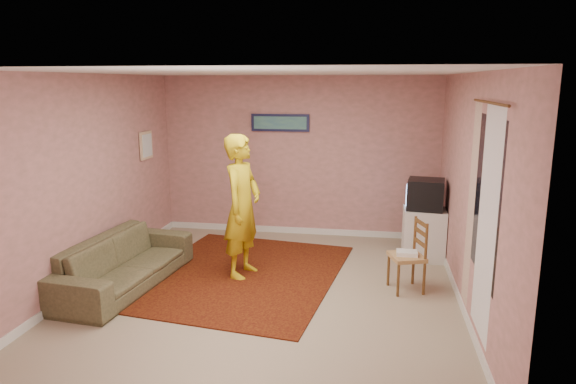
% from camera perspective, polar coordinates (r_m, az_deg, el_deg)
% --- Properties ---
extents(ground, '(5.00, 5.00, 0.00)m').
position_cam_1_polar(ground, '(6.35, -2.22, -11.02)').
color(ground, gray).
rests_on(ground, ground).
extents(wall_back, '(4.50, 0.02, 2.60)m').
position_cam_1_polar(wall_back, '(8.39, 1.20, 3.95)').
color(wall_back, tan).
rests_on(wall_back, ground).
extents(wall_front, '(4.50, 0.02, 2.60)m').
position_cam_1_polar(wall_front, '(3.64, -10.53, -7.32)').
color(wall_front, tan).
rests_on(wall_front, ground).
extents(wall_left, '(0.02, 5.00, 2.60)m').
position_cam_1_polar(wall_left, '(6.79, -21.26, 1.15)').
color(wall_left, tan).
rests_on(wall_left, ground).
extents(wall_right, '(0.02, 5.00, 2.60)m').
position_cam_1_polar(wall_right, '(5.93, 19.48, -0.22)').
color(wall_right, tan).
rests_on(wall_right, ground).
extents(ceiling, '(4.50, 5.00, 0.02)m').
position_cam_1_polar(ceiling, '(5.84, -2.44, 13.14)').
color(ceiling, silver).
rests_on(ceiling, wall_back).
extents(baseboard_back, '(4.50, 0.02, 0.10)m').
position_cam_1_polar(baseboard_back, '(8.65, 1.15, -4.29)').
color(baseboard_back, silver).
rests_on(baseboard_back, ground).
extents(baseboard_left, '(0.02, 5.00, 0.10)m').
position_cam_1_polar(baseboard_left, '(7.11, -20.41, -8.79)').
color(baseboard_left, silver).
rests_on(baseboard_left, ground).
extents(baseboard_right, '(0.02, 5.00, 0.10)m').
position_cam_1_polar(baseboard_right, '(6.30, 18.57, -11.39)').
color(baseboard_right, silver).
rests_on(baseboard_right, ground).
extents(window, '(0.01, 1.10, 1.50)m').
position_cam_1_polar(window, '(5.03, 21.21, -0.72)').
color(window, black).
rests_on(window, wall_right).
extents(curtain_sheer, '(0.01, 0.75, 2.10)m').
position_cam_1_polar(curtain_sheer, '(4.93, 21.21, -3.36)').
color(curtain_sheer, white).
rests_on(curtain_sheer, wall_right).
extents(curtain_floral, '(0.01, 0.35, 2.10)m').
position_cam_1_polar(curtain_floral, '(5.60, 19.68, -1.46)').
color(curtain_floral, beige).
rests_on(curtain_floral, wall_right).
extents(curtain_rod, '(0.02, 1.40, 0.02)m').
position_cam_1_polar(curtain_rod, '(4.92, 21.49, 9.24)').
color(curtain_rod, brown).
rests_on(curtain_rod, wall_right).
extents(picture_back, '(0.95, 0.04, 0.28)m').
position_cam_1_polar(picture_back, '(8.34, -0.87, 7.70)').
color(picture_back, '#141638').
rests_on(picture_back, wall_back).
extents(picture_left, '(0.04, 0.38, 0.42)m').
position_cam_1_polar(picture_left, '(8.13, -15.47, 5.02)').
color(picture_left, beige).
rests_on(picture_left, wall_left).
extents(area_rug, '(2.80, 3.32, 0.02)m').
position_cam_1_polar(area_rug, '(6.90, -5.17, -9.07)').
color(area_rug, black).
rests_on(area_rug, ground).
extents(tv_cabinet, '(0.58, 0.52, 0.73)m').
position_cam_1_polar(tv_cabinet, '(7.61, 14.82, -4.52)').
color(tv_cabinet, silver).
rests_on(tv_cabinet, ground).
extents(crt_tv, '(0.56, 0.51, 0.43)m').
position_cam_1_polar(crt_tv, '(7.47, 15.02, -0.25)').
color(crt_tv, black).
rests_on(crt_tv, tv_cabinet).
extents(chair_a, '(0.42, 0.40, 0.49)m').
position_cam_1_polar(chair_a, '(8.06, 14.93, -2.20)').
color(chair_a, tan).
rests_on(chair_a, ground).
extents(dvd_player, '(0.37, 0.32, 0.05)m').
position_cam_1_polar(dvd_player, '(8.08, 14.91, -2.64)').
color(dvd_player, '#A2A2A7').
rests_on(dvd_player, chair_a).
extents(blue_throw, '(0.41, 0.05, 0.43)m').
position_cam_1_polar(blue_throw, '(8.14, 14.92, -0.76)').
color(blue_throw, '#7C9ACC').
rests_on(blue_throw, chair_a).
extents(chair_b, '(0.48, 0.50, 0.48)m').
position_cam_1_polar(chair_b, '(6.38, 13.11, -6.09)').
color(chair_b, tan).
rests_on(chair_b, ground).
extents(game_console, '(0.25, 0.18, 0.05)m').
position_cam_1_polar(game_console, '(6.39, 13.08, -6.62)').
color(game_console, white).
rests_on(game_console, chair_b).
extents(sofa, '(1.05, 2.21, 0.62)m').
position_cam_1_polar(sofa, '(6.72, -17.77, -7.43)').
color(sofa, brown).
rests_on(sofa, ground).
extents(person, '(0.57, 0.75, 1.86)m').
position_cam_1_polar(person, '(6.62, -5.10, -1.60)').
color(person, gold).
rests_on(person, ground).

